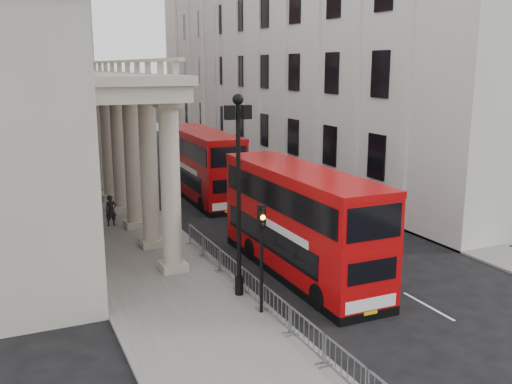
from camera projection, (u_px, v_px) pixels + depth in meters
name	position (u px, v px, depth m)	size (l,w,h in m)	color
ground	(297.00, 334.00, 20.62)	(260.00, 260.00, 0.00)	black
sidewalk_west	(89.00, 185.00, 46.12)	(6.00, 140.00, 0.12)	slate
sidewalk_east	(272.00, 170.00, 52.73)	(3.00, 140.00, 0.12)	slate
kerb	(125.00, 182.00, 47.30)	(0.20, 140.00, 0.14)	slate
east_building	(288.00, 33.00, 52.81)	(8.00, 55.00, 25.00)	beige
monument_column	(83.00, 28.00, 101.46)	(8.00, 8.00, 54.20)	#60605E
lamp_post_south	(238.00, 183.00, 22.88)	(1.05, 0.44, 8.32)	black
lamp_post_mid	(145.00, 138.00, 37.12)	(1.05, 0.44, 8.32)	black
lamp_post_north	(103.00, 118.00, 51.37)	(1.05, 0.44, 8.32)	black
traffic_light	(262.00, 239.00, 21.51)	(0.28, 0.33, 4.30)	black
crowd_barriers	(262.00, 296.00, 22.32)	(0.50, 18.75, 1.10)	gray
bus_near	(300.00, 220.00, 26.18)	(2.81, 11.45, 4.94)	#B8080A
bus_far	(202.00, 163.00, 41.30)	(3.09, 11.51, 4.94)	#A90709
pedestrian_a	(111.00, 211.00, 33.99)	(0.68, 0.44, 1.86)	black
pedestrian_b	(81.00, 210.00, 34.08)	(0.89, 0.69, 1.83)	black
pedestrian_c	(95.00, 198.00, 37.27)	(0.89, 0.58, 1.81)	black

